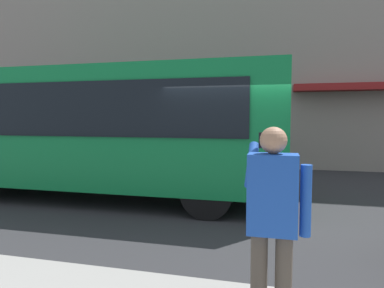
{
  "coord_description": "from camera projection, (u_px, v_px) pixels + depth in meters",
  "views": [
    {
      "loc": [
        -0.9,
        7.13,
        1.92
      ],
      "look_at": [
        1.06,
        -0.48,
        1.33
      ],
      "focal_mm": 32.51,
      "sensor_mm": 36.0,
      "label": 1
    }
  ],
  "objects": [
    {
      "name": "red_bus",
      "position": [
        93.0,
        128.0,
        8.31
      ],
      "size": [
        9.05,
        2.54,
        3.08
      ],
      "color": "#0F7238",
      "rests_on": "ground_plane"
    },
    {
      "name": "ground_plane",
      "position": [
        235.0,
        210.0,
        7.25
      ],
      "size": [
        60.0,
        60.0,
        0.0
      ],
      "primitive_type": "plane",
      "color": "#2B2B2D"
    },
    {
      "name": "building_facade_far",
      "position": [
        260.0,
        12.0,
        13.37
      ],
      "size": [
        28.0,
        1.55,
        12.0
      ],
      "color": "gray",
      "rests_on": "ground_plane"
    },
    {
      "name": "pedestrian_photographer",
      "position": [
        273.0,
        213.0,
        2.86
      ],
      "size": [
        0.53,
        0.52,
        1.7
      ],
      "color": "#4C4238",
      "rests_on": "sidewalk_curb"
    }
  ]
}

